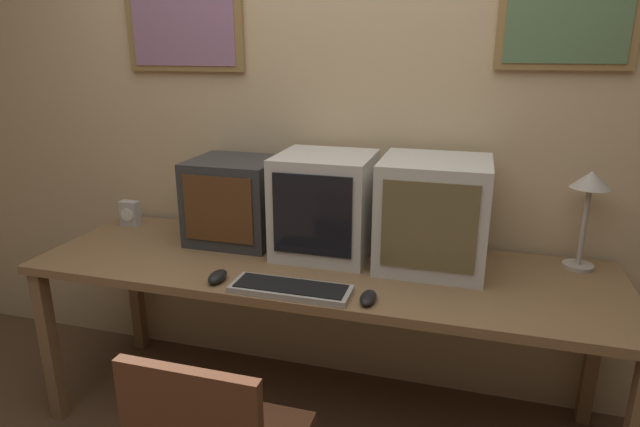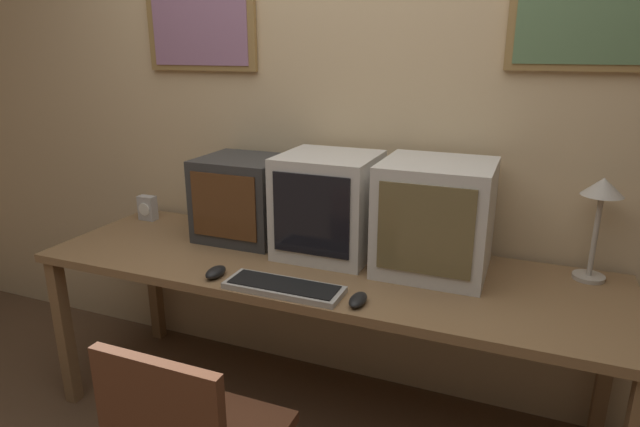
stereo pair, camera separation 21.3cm
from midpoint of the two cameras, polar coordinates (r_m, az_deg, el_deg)
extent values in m
cube|color=#D1B284|center=(2.44, 6.27, 10.04)|extent=(8.00, 0.05, 2.60)
cube|color=olive|center=(2.70, -10.33, 18.59)|extent=(0.59, 0.02, 0.36)
cube|color=gray|center=(2.69, -10.49, 18.59)|extent=(0.52, 0.01, 0.31)
cube|color=olive|center=(2.30, 28.68, 17.71)|extent=(0.51, 0.02, 0.36)
cube|color=#56754C|center=(2.29, 28.71, 17.72)|extent=(0.45, 0.01, 0.31)
cube|color=olive|center=(2.21, 2.77, -5.92)|extent=(2.37, 0.73, 0.04)
cube|color=olive|center=(2.72, -23.59, -11.61)|extent=(0.06, 0.06, 0.72)
cube|color=olive|center=(3.13, -15.43, -6.82)|extent=(0.06, 0.06, 0.72)
cube|color=olive|center=(2.60, 30.40, -13.98)|extent=(0.06, 0.06, 0.72)
cube|color=#333333|center=(2.47, -5.67, 1.63)|extent=(0.38, 0.35, 0.38)
cube|color=#563319|center=(2.32, -7.71, 0.70)|extent=(0.32, 0.01, 0.29)
cube|color=beige|center=(2.26, 3.61, 0.90)|extent=(0.39, 0.38, 0.43)
cube|color=black|center=(2.08, 1.92, -0.26)|extent=(0.32, 0.01, 0.33)
cube|color=beige|center=(2.15, 14.97, -0.39)|extent=(0.42, 0.40, 0.44)
cube|color=brown|center=(1.96, 14.18, -1.83)|extent=(0.35, 0.01, 0.33)
cube|color=#A8A399|center=(1.97, -0.78, -7.98)|extent=(0.44, 0.15, 0.02)
cube|color=black|center=(1.97, -0.78, -7.63)|extent=(0.41, 0.12, 0.00)
ellipsoid|color=black|center=(1.88, 7.36, -9.18)|extent=(0.06, 0.11, 0.03)
ellipsoid|color=black|center=(2.10, -8.24, -6.28)|extent=(0.06, 0.11, 0.04)
cube|color=#B7B2AD|center=(2.85, -15.91, 0.55)|extent=(0.09, 0.05, 0.13)
cylinder|color=white|center=(2.83, -16.25, 0.39)|extent=(0.06, 0.00, 0.06)
cylinder|color=#B2A899|center=(2.36, 29.09, -5.98)|extent=(0.12, 0.12, 0.02)
cylinder|color=#B2A899|center=(2.30, 29.71, -2.04)|extent=(0.02, 0.02, 0.33)
cone|color=#B2A899|center=(2.26, 30.42, 2.45)|extent=(0.15, 0.15, 0.07)
cube|color=brown|center=(1.55, -12.77, -21.18)|extent=(0.40, 0.04, 0.39)
camera|label=1|loc=(0.11, -87.14, 0.90)|focal=30.00mm
camera|label=2|loc=(0.11, 92.86, -0.90)|focal=30.00mm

